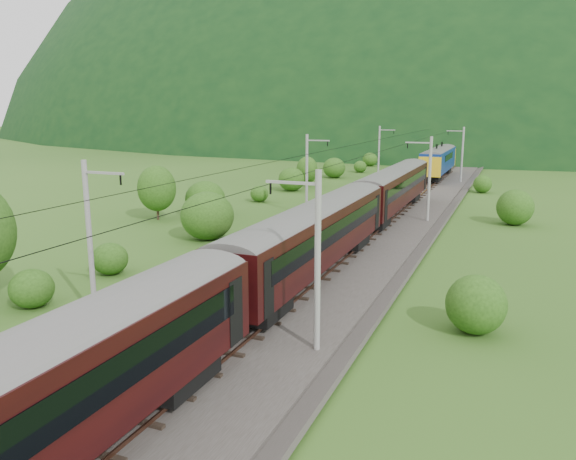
% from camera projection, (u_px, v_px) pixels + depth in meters
% --- Properties ---
extents(ground, '(600.00, 600.00, 0.00)m').
position_uv_depth(ground, '(197.00, 335.00, 27.38)').
color(ground, '#2D5219').
rests_on(ground, ground).
extents(railbed, '(14.00, 220.00, 0.30)m').
position_uv_depth(railbed, '(278.00, 276.00, 36.39)').
color(railbed, '#38332D').
rests_on(railbed, ground).
extents(track_left, '(2.40, 220.00, 0.27)m').
position_uv_depth(track_left, '(245.00, 269.00, 37.24)').
color(track_left, brown).
rests_on(track_left, railbed).
extents(track_right, '(2.40, 220.00, 0.27)m').
position_uv_depth(track_right, '(313.00, 277.00, 35.46)').
color(track_right, brown).
rests_on(track_right, railbed).
extents(catenary_left, '(2.54, 192.28, 8.00)m').
position_uv_depth(catenary_left, '(307.00, 172.00, 57.65)').
color(catenary_left, gray).
rests_on(catenary_left, railbed).
extents(catenary_right, '(2.54, 192.28, 8.00)m').
position_uv_depth(catenary_right, '(429.00, 177.00, 53.11)').
color(catenary_right, gray).
rests_on(catenary_right, railbed).
extents(overhead_wires, '(4.83, 198.00, 0.03)m').
position_uv_depth(overhead_wires, '(277.00, 169.00, 34.93)').
color(overhead_wires, black).
rests_on(overhead_wires, ground).
extents(mountain_main, '(504.00, 360.00, 244.00)m').
position_uv_depth(mountain_main, '(489.00, 133.00, 262.58)').
color(mountain_main, black).
rests_on(mountain_main, ground).
extents(mountain_ridge, '(336.00, 280.00, 132.00)m').
position_uv_depth(mountain_ridge, '(285.00, 127.00, 343.25)').
color(mountain_ridge, black).
rests_on(mountain_ridge, ground).
extents(train, '(3.13, 150.25, 5.45)m').
position_uv_depth(train, '(219.00, 278.00, 23.96)').
color(train, black).
rests_on(train, ground).
extents(hazard_post_near, '(0.16, 0.16, 1.47)m').
position_uv_depth(hazard_post_near, '(393.00, 190.00, 68.97)').
color(hazard_post_near, red).
rests_on(hazard_post_near, railbed).
extents(hazard_post_far, '(0.16, 0.16, 1.50)m').
position_uv_depth(hazard_post_far, '(411.00, 183.00, 76.05)').
color(hazard_post_far, red).
rests_on(hazard_post_far, railbed).
extents(signal, '(0.25, 0.25, 2.28)m').
position_uv_depth(signal, '(358.00, 188.00, 66.27)').
color(signal, black).
rests_on(signal, railbed).
extents(vegetation_left, '(13.16, 147.83, 6.92)m').
position_uv_depth(vegetation_left, '(110.00, 223.00, 41.97)').
color(vegetation_left, '#224612').
rests_on(vegetation_left, ground).
extents(vegetation_right, '(7.07, 96.99, 3.16)m').
position_uv_depth(vegetation_right, '(458.00, 340.00, 23.06)').
color(vegetation_right, '#224612').
rests_on(vegetation_right, ground).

